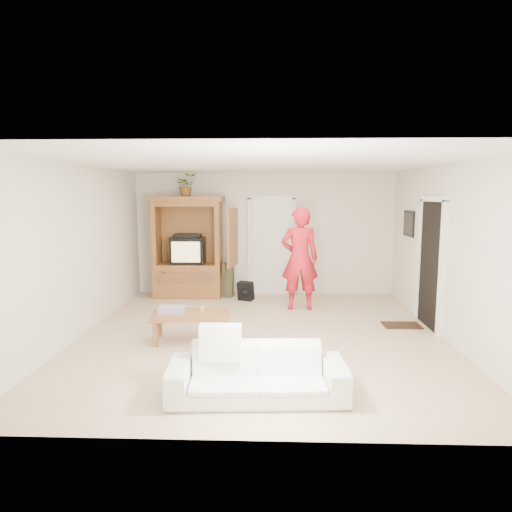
{
  "coord_description": "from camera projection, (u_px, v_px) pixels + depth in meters",
  "views": [
    {
      "loc": [
        0.16,
        -6.75,
        2.16
      ],
      "look_at": [
        -0.1,
        0.6,
        1.15
      ],
      "focal_mm": 32.0,
      "sensor_mm": 36.0,
      "label": 1
    }
  ],
  "objects": [
    {
      "name": "plant",
      "position": [
        186.0,
        185.0,
        9.33
      ],
      "size": [
        0.5,
        0.47,
        0.46
      ],
      "primitive_type": "imported",
      "rotation": [
        0.0,
        0.0,
        0.33
      ],
      "color": "#4C7238",
      "rests_on": "armoire"
    },
    {
      "name": "coffee_table",
      "position": [
        191.0,
        316.0,
        6.72
      ],
      "size": [
        1.2,
        0.75,
        0.42
      ],
      "rotation": [
        0.0,
        0.0,
        0.12
      ],
      "color": "brown",
      "rests_on": "floor"
    },
    {
      "name": "ceiling",
      "position": [
        261.0,
        163.0,
        6.63
      ],
      "size": [
        6.0,
        6.0,
        0.0
      ],
      "primitive_type": "plane",
      "rotation": [
        3.14,
        0.0,
        0.0
      ],
      "color": "white",
      "rests_on": "floor"
    },
    {
      "name": "backpack_olive",
      "position": [
        224.0,
        280.0,
        9.61
      ],
      "size": [
        0.4,
        0.32,
        0.71
      ],
      "primitive_type": null,
      "rotation": [
        0.0,
        0.0,
        -0.12
      ],
      "color": "#47442B",
      "rests_on": "floor"
    },
    {
      "name": "door_back",
      "position": [
        272.0,
        247.0,
        9.78
      ],
      "size": [
        0.85,
        0.05,
        2.04
      ],
      "primitive_type": "cube",
      "color": "white",
      "rests_on": "floor"
    },
    {
      "name": "backpack_black",
      "position": [
        246.0,
        292.0,
        9.25
      ],
      "size": [
        0.35,
        0.28,
        0.37
      ],
      "primitive_type": null,
      "rotation": [
        0.0,
        0.0,
        -0.42
      ],
      "color": "black",
      "rests_on": "floor"
    },
    {
      "name": "doormat",
      "position": [
        402.0,
        325.0,
        7.5
      ],
      "size": [
        0.6,
        0.4,
        0.02
      ],
      "primitive_type": "cube",
      "color": "#382316",
      "rests_on": "floor"
    },
    {
      "name": "doorway_right",
      "position": [
        431.0,
        265.0,
        7.35
      ],
      "size": [
        0.05,
        0.9,
        2.04
      ],
      "primitive_type": "cube",
      "color": "black",
      "rests_on": "floor"
    },
    {
      "name": "wall_front",
      "position": [
        253.0,
        297.0,
        3.84
      ],
      "size": [
        5.5,
        0.0,
        5.5
      ],
      "primitive_type": "plane",
      "rotation": [
        -1.57,
        0.0,
        0.0
      ],
      "color": "silver",
      "rests_on": "floor"
    },
    {
      "name": "candle",
      "position": [
        202.0,
        308.0,
        6.75
      ],
      "size": [
        0.08,
        0.08,
        0.1
      ],
      "primitive_type": "cylinder",
      "color": "tan",
      "rests_on": "coffee_table"
    },
    {
      "name": "sofa",
      "position": [
        257.0,
        373.0,
        4.84
      ],
      "size": [
        1.92,
        0.84,
        0.55
      ],
      "primitive_type": "imported",
      "rotation": [
        0.0,
        0.0,
        0.06
      ],
      "color": "silver",
      "rests_on": "floor"
    },
    {
      "name": "towel",
      "position": [
        172.0,
        310.0,
        6.71
      ],
      "size": [
        0.39,
        0.29,
        0.08
      ],
      "primitive_type": "cube",
      "rotation": [
        0.0,
        0.0,
        0.03
      ],
      "color": "#F250A6",
      "rests_on": "coffee_table"
    },
    {
      "name": "framed_picture",
      "position": [
        409.0,
        224.0,
        8.55
      ],
      "size": [
        0.03,
        0.6,
        0.48
      ],
      "primitive_type": "cube",
      "color": "black",
      "rests_on": "wall_right"
    },
    {
      "name": "man",
      "position": [
        300.0,
        259.0,
        8.48
      ],
      "size": [
        0.71,
        0.47,
        1.92
      ],
      "primitive_type": "imported",
      "rotation": [
        0.0,
        0.0,
        3.16
      ],
      "color": "red",
      "rests_on": "floor"
    },
    {
      "name": "wall_back",
      "position": [
        265.0,
        234.0,
        9.78
      ],
      "size": [
        5.5,
        0.0,
        5.5
      ],
      "primitive_type": "plane",
      "rotation": [
        1.57,
        0.0,
        0.0
      ],
      "color": "silver",
      "rests_on": "floor"
    },
    {
      "name": "wall_left",
      "position": [
        80.0,
        251.0,
        6.91
      ],
      "size": [
        0.0,
        6.0,
        6.0
      ],
      "primitive_type": "plane",
      "rotation": [
        1.57,
        0.0,
        1.57
      ],
      "color": "silver",
      "rests_on": "floor"
    },
    {
      "name": "wall_right",
      "position": [
        448.0,
        252.0,
        6.71
      ],
      "size": [
        0.0,
        6.0,
        6.0
      ],
      "primitive_type": "plane",
      "rotation": [
        1.57,
        0.0,
        -1.57
      ],
      "color": "silver",
      "rests_on": "floor"
    },
    {
      "name": "floor",
      "position": [
        261.0,
        336.0,
        6.99
      ],
      "size": [
        6.0,
        6.0,
        0.0
      ],
      "primitive_type": "plane",
      "color": "tan",
      "rests_on": "ground"
    },
    {
      "name": "armoire",
      "position": [
        189.0,
        254.0,
        9.55
      ],
      "size": [
        1.82,
        1.14,
        2.1
      ],
      "color": "brown",
      "rests_on": "floor"
    }
  ]
}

